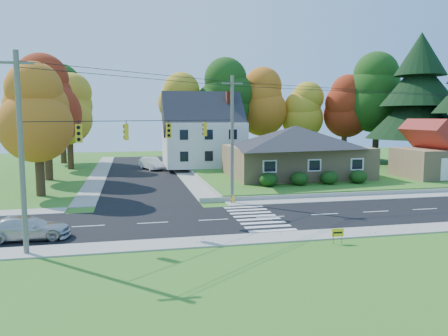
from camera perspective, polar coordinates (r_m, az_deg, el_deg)
The scene contains 26 objects.
ground at distance 30.26m, azimuth 6.11°, elevation -6.40°, with size 120.00×120.00×0.00m, color #3D7923.
road_main at distance 30.25m, azimuth 6.11°, elevation -6.38°, with size 90.00×8.00×0.02m, color black.
road_cross at distance 54.41m, azimuth -10.69°, elevation -0.61°, with size 8.00×44.00×0.02m, color black.
sidewalk_north at distance 34.92m, azimuth 3.54°, elevation -4.54°, with size 90.00×2.00×0.08m, color #9C9A90.
sidewalk_south at distance 25.69m, azimuth 9.64°, elevation -8.74°, with size 90.00×2.00×0.08m, color #9C9A90.
lawn at distance 54.21m, azimuth 12.24°, elevation -0.42°, with size 30.00×30.00×0.50m, color #3D7923.
ranch_house at distance 47.38m, azimuth 9.30°, elevation 2.30°, with size 14.60×10.60×5.40m.
colonial_house at distance 56.78m, azimuth -2.69°, elevation 4.43°, with size 10.40×8.40×9.60m.
garage at distance 50.91m, azimuth 25.84°, elevation 1.54°, with size 7.30×6.30×4.60m.
hedge_row at distance 41.73m, azimuth 11.71°, elevation -1.29°, with size 10.70×1.70×1.27m.
traffic_infrastructure at distance 30.76m, azimuth 5.17°, elevation 3.52°, with size 38.10×10.66×10.00m.
tree_lot_0 at distance 62.41m, azimuth -5.49°, elevation 8.03°, with size 6.72×6.72×12.51m.
tree_lot_1 at distance 62.46m, azimuth 0.15°, elevation 9.26°, with size 7.84×7.84×14.60m.
tree_lot_2 at distance 64.93m, azimuth 5.20°, elevation 8.56°, with size 7.28×7.28×13.56m.
tree_lot_3 at distance 66.01m, azimuth 10.47°, elevation 7.31°, with size 6.16×6.16×11.47m.
tree_lot_4 at distance 67.66m, azimuth 15.55°, elevation 7.71°, with size 6.72×6.72×12.51m.
tree_lot_5 at distance 67.95m, azimuth 19.42°, elevation 9.23°, with size 8.40×8.40×15.64m.
conifer_east_a at distance 61.81m, azimuth 24.10°, elevation 8.50°, with size 12.80×12.80×16.96m.
tree_west_0 at distance 40.70m, azimuth -23.23°, elevation 6.61°, with size 6.16×6.16×11.47m.
tree_west_1 at distance 50.74m, azimuth -22.25°, elevation 8.05°, with size 7.28×7.28×13.56m.
tree_west_2 at distance 60.47m, azimuth -19.63°, elevation 7.24°, with size 6.72×6.72×12.51m.
tree_west_3 at distance 68.69m, azimuth -20.48°, elevation 8.19°, with size 7.84×7.84×14.60m.
silver_sedan at distance 26.91m, azimuth -24.26°, elevation -7.13°, with size 1.86×4.57×1.33m, color silver.
white_car at distance 57.41m, azimuth -9.46°, elevation 0.60°, with size 1.68×4.82×1.59m, color white.
fire_hydrant at distance 34.61m, azimuth 1.22°, elevation -4.13°, with size 0.40×0.31×0.69m.
yard_sign at distance 24.65m, azimuth 14.63°, elevation -8.20°, with size 0.67×0.08×0.83m.
Camera 1 is at (-9.29, -27.97, 6.85)m, focal length 35.00 mm.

